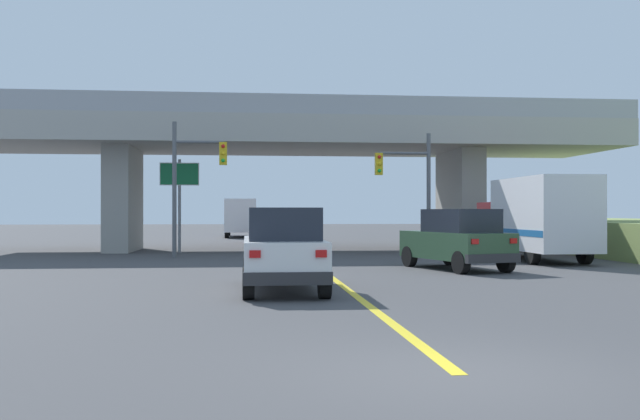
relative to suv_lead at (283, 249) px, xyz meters
The scene contains 11 objects.
ground 19.01m from the suv_lead, 85.14° to the left, with size 160.00×160.00×0.00m, color #424244.
overpass_bridge 19.46m from the suv_lead, 85.14° to the left, with size 32.20×8.12×7.30m.
lane_divider_stripe 3.91m from the suv_lead, 64.75° to the left, with size 0.20×25.37×0.01m, color yellow.
suv_lead is the anchor object (origin of this frame).
suv_crossing 8.42m from the suv_lead, 43.54° to the left, with size 3.00×4.79×2.02m.
box_truck 14.40m from the suv_lead, 42.95° to the left, with size 2.33×7.40×3.25m.
sedan_oncoming 27.08m from the suv_lead, 88.48° to the left, with size 1.94×4.55×2.02m.
traffic_signal_nearside 14.98m from the suv_lead, 64.80° to the left, with size 2.48×0.36×5.39m.
traffic_signal_farside 13.61m from the suv_lead, 103.77° to the left, with size 2.28×0.36×5.72m.
highway_sign 17.54m from the suv_lead, 103.43° to the left, with size 1.85×0.17×4.43m.
semi_truck_distant 38.32m from the suv_lead, 92.00° to the left, with size 2.33×7.53×2.91m.
Camera 1 is at (-2.49, -8.17, 1.91)m, focal length 40.18 mm.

